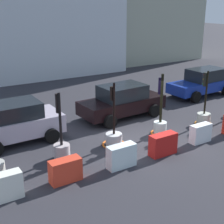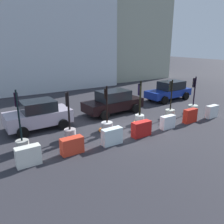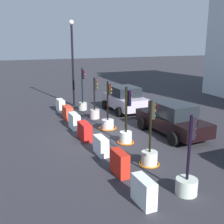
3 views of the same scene
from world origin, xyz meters
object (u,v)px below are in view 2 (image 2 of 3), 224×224
Objects in this scene: traffic_light_4 at (170,112)px; construction_barrier_6 at (212,112)px; traffic_light_1 at (70,130)px; construction_barrier_0 at (28,156)px; traffic_light_2 at (107,125)px; traffic_light_5 at (193,106)px; construction_barrier_4 at (168,122)px; construction_barrier_5 at (190,116)px; construction_barrier_2 at (112,136)px; traffic_light_0 at (22,140)px; car_silver_hatchback at (38,115)px; construction_barrier_1 at (72,146)px; car_blue_estate at (169,91)px; car_black_sedan at (113,102)px; traffic_light_3 at (140,116)px; construction_barrier_3 at (141,129)px.

construction_barrier_6 is (2.46, -1.59, 0.02)m from traffic_light_4.
construction_barrier_0 is at bearing -146.78° from traffic_light_1.
traffic_light_2 is 7.52m from traffic_light_5.
construction_barrier_4 is 0.98× the size of construction_barrier_5.
construction_barrier_2 is at bearing -112.89° from traffic_light_2.
traffic_light_0 is 3.02× the size of construction_barrier_6.
construction_barrier_6 is 0.26× the size of car_silver_hatchback.
traffic_light_1 is 0.68× the size of car_silver_hatchback.
construction_barrier_1 is at bearing 176.51° from construction_barrier_2.
construction_barrier_2 is 1.09× the size of construction_barrier_5.
car_blue_estate is at bearing 71.12° from traffic_light_5.
traffic_light_1 is 0.99× the size of traffic_light_4.
construction_barrier_4 is at bearing -179.94° from construction_barrier_5.
construction_barrier_4 is at bearing -75.21° from car_black_sedan.
construction_barrier_0 is 10.30m from construction_barrier_5.
traffic_light_5 is 8.41m from construction_barrier_2.
traffic_light_1 is 2.44× the size of construction_barrier_1.
traffic_light_5 is 2.72× the size of construction_barrier_4.
traffic_light_2 is 2.60× the size of construction_barrier_0.
car_black_sedan is (5.09, 4.41, 0.45)m from construction_barrier_1.
traffic_light_3 is 7.54m from construction_barrier_0.
traffic_light_3 is 1.03× the size of traffic_light_5.
car_blue_estate is (3.38, 5.22, 0.40)m from construction_barrier_5.
traffic_light_3 is at bearing -0.20° from traffic_light_1.
construction_barrier_1 is at bearing -163.20° from traffic_light_3.
car_black_sedan is (-6.59, -0.79, -0.00)m from car_blue_estate.
traffic_light_0 reaches higher than construction_barrier_2.
construction_barrier_3 is at bearing 179.79° from construction_barrier_6.
traffic_light_2 is 3.31m from construction_barrier_1.
traffic_light_5 is (2.44, 0.02, 0.04)m from traffic_light_4.
car_silver_hatchback reaches higher than car_black_sedan.
traffic_light_2 reaches higher than car_silver_hatchback.
traffic_light_1 is 2.39m from construction_barrier_2.
car_blue_estate is (12.13, 1.02, -0.01)m from car_silver_hatchback.
construction_barrier_0 is 4.15m from construction_barrier_2.
construction_barrier_0 is at bearing -159.05° from car_blue_estate.
traffic_light_2 is 9.51m from car_blue_estate.
construction_barrier_1 and construction_barrier_4 have the same top height.
construction_barrier_5 is (10.25, -1.57, -0.09)m from traffic_light_0.
car_black_sedan is at bearing 126.03° from construction_barrier_5.
construction_barrier_1 is 0.28× the size of car_silver_hatchback.
traffic_light_3 reaches higher than construction_barrier_1.
traffic_light_3 is 5.60m from construction_barrier_1.
traffic_light_4 reaches higher than construction_barrier_6.
car_silver_hatchback is at bearing -175.20° from car_blue_estate.
construction_barrier_5 reaches higher than construction_barrier_3.
traffic_light_5 is at bearing 11.01° from construction_barrier_2.
traffic_light_3 is 5.05m from traffic_light_5.
traffic_light_4 is 2.70× the size of construction_barrier_4.
construction_barrier_2 is (1.60, -1.77, -0.10)m from traffic_light_1.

